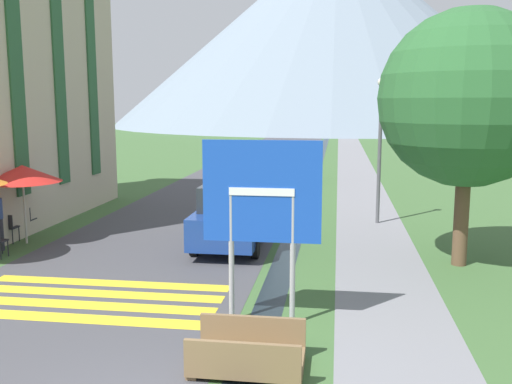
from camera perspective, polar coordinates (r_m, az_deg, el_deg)
The scene contains 15 objects.
ground_plane at distance 26.61m, azimuth 2.73°, elevation 0.26°, with size 160.00×160.00×0.00m, color #3D6033.
road at distance 36.75m, azimuth 0.34°, elevation 2.69°, with size 6.40×60.00×0.01m.
footpath at distance 36.42m, azimuth 9.89°, elevation 2.50°, with size 2.20×60.00×0.01m.
drainage_channel at distance 36.43m, azimuth 6.12°, elevation 2.58°, with size 0.60×60.00×0.00m.
crosswalk_marking at distance 12.45m, azimuth -16.19°, elevation -10.24°, with size 5.44×2.54×0.01m.
mountain_distant at distance 103.10m, azimuth 7.99°, elevation 15.73°, with size 76.49×76.49×32.61m.
road_sign at distance 10.20m, azimuth 0.58°, elevation -1.29°, with size 2.14×0.11×3.37m.
footbridge at distance 9.01m, azimuth -0.84°, elevation -15.99°, with size 1.70×1.10×0.65m.
parked_car_near at distance 16.19m, azimuth -2.25°, elevation -2.14°, with size 1.82×4.52×1.82m.
parked_car_far at distance 29.86m, azimuth 2.82°, elevation 2.96°, with size 1.78×3.83×1.82m.
cafe_chair_middle at distance 17.88m, azimuth -23.54°, elevation -3.12°, with size 0.40×0.40×0.85m.
cafe_chair_far_left at distance 18.91m, azimuth -21.99°, elevation -2.40°, with size 0.40×0.40×0.85m.
cafe_umbrella_middle_red at distance 17.44m, azimuth -22.32°, elevation 1.71°, with size 2.16×2.16×2.27m.
streetlamp at distance 19.30m, azimuth 12.30°, elevation 5.35°, with size 0.28×0.28×4.81m.
tree_by_path at distance 14.73m, azimuth 20.44°, elevation 8.73°, with size 4.28×4.28×6.26m.
Camera 1 is at (2.49, -6.18, 4.03)m, focal length 40.00 mm.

